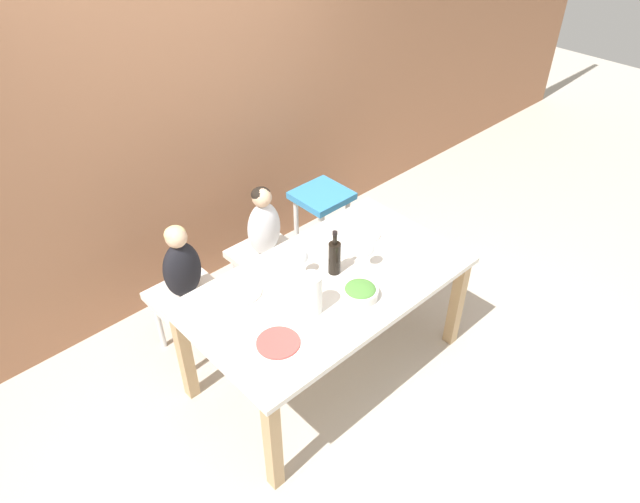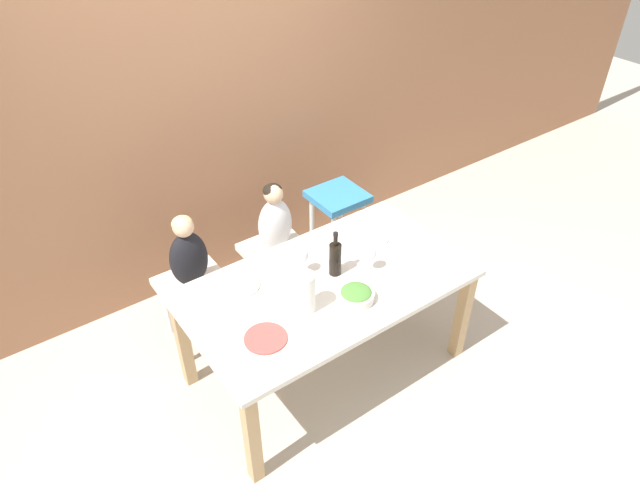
# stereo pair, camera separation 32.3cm
# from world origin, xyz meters

# --- Properties ---
(ground_plane) EXTENTS (14.00, 14.00, 0.00)m
(ground_plane) POSITION_xyz_m (0.00, 0.00, 0.00)
(ground_plane) COLOR #BCB2A3
(wall_back) EXTENTS (10.00, 0.06, 2.70)m
(wall_back) POSITION_xyz_m (0.00, 1.33, 1.35)
(wall_back) COLOR #9E6B4C
(wall_back) RESTS_ON ground_plane
(dining_table) EXTENTS (1.66, 0.94, 0.72)m
(dining_table) POSITION_xyz_m (0.00, 0.00, 0.63)
(dining_table) COLOR silver
(dining_table) RESTS_ON ground_plane
(chair_far_left) EXTENTS (0.43, 0.42, 0.48)m
(chair_far_left) POSITION_xyz_m (-0.54, 0.72, 0.41)
(chair_far_left) COLOR silver
(chair_far_left) RESTS_ON ground_plane
(chair_far_center) EXTENTS (0.43, 0.42, 0.48)m
(chair_far_center) POSITION_xyz_m (0.10, 0.72, 0.41)
(chair_far_center) COLOR silver
(chair_far_center) RESTS_ON ground_plane
(chair_right_highchair) EXTENTS (0.37, 0.36, 0.73)m
(chair_right_highchair) POSITION_xyz_m (0.63, 0.72, 0.58)
(chair_right_highchair) COLOR silver
(chair_right_highchair) RESTS_ON ground_plane
(person_child_left) EXTENTS (0.25, 0.16, 0.51)m
(person_child_left) POSITION_xyz_m (-0.54, 0.73, 0.72)
(person_child_left) COLOR black
(person_child_left) RESTS_ON chair_far_left
(person_child_center) EXTENTS (0.25, 0.16, 0.51)m
(person_child_center) POSITION_xyz_m (0.10, 0.73, 0.72)
(person_child_center) COLOR silver
(person_child_center) RESTS_ON chair_far_center
(wine_bottle) EXTENTS (0.07, 0.07, 0.29)m
(wine_bottle) POSITION_xyz_m (0.09, 0.04, 0.84)
(wine_bottle) COLOR black
(wine_bottle) RESTS_ON dining_table
(paper_towel_roll) EXTENTS (0.12, 0.12, 0.24)m
(paper_towel_roll) POSITION_xyz_m (-0.23, -0.11, 0.85)
(paper_towel_roll) COLOR white
(paper_towel_roll) RESTS_ON dining_table
(wine_glass_near) EXTENTS (0.07, 0.07, 0.18)m
(wine_glass_near) POSITION_xyz_m (0.27, -0.06, 0.85)
(wine_glass_near) COLOR white
(wine_glass_near) RESTS_ON dining_table
(wine_glass_far) EXTENTS (0.07, 0.07, 0.18)m
(wine_glass_far) POSITION_xyz_m (-0.07, 0.15, 0.85)
(wine_glass_far) COLOR white
(wine_glass_far) RESTS_ON dining_table
(salad_bowl_large) EXTENTS (0.20, 0.20, 0.08)m
(salad_bowl_large) POSITION_xyz_m (0.04, -0.21, 0.76)
(salad_bowl_large) COLOR silver
(salad_bowl_large) RESTS_ON dining_table
(dinner_plate_front_left) EXTENTS (0.23, 0.23, 0.01)m
(dinner_plate_front_left) POSITION_xyz_m (-0.52, -0.18, 0.73)
(dinner_plate_front_left) COLOR #D14C47
(dinner_plate_front_left) RESTS_ON dining_table
(dinner_plate_back_left) EXTENTS (0.23, 0.23, 0.01)m
(dinner_plate_back_left) POSITION_xyz_m (-0.43, 0.26, 0.73)
(dinner_plate_back_left) COLOR silver
(dinner_plate_back_left) RESTS_ON dining_table
(dinner_plate_back_right) EXTENTS (0.23, 0.23, 0.01)m
(dinner_plate_back_right) POSITION_xyz_m (0.49, 0.19, 0.73)
(dinner_plate_back_right) COLOR silver
(dinner_plate_back_right) RESTS_ON dining_table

